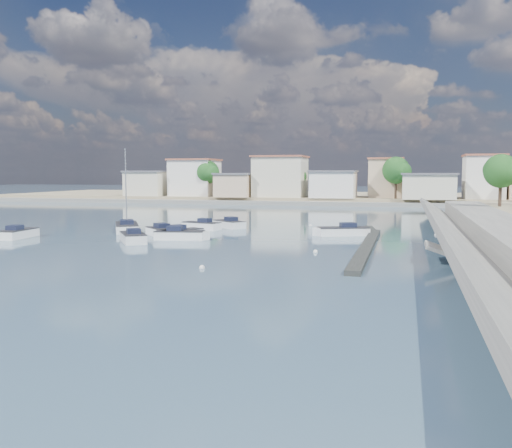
{
  "coord_description": "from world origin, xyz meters",
  "views": [
    {
      "loc": [
        10.05,
        -37.12,
        6.18
      ],
      "look_at": [
        -3.68,
        14.75,
        1.4
      ],
      "focal_mm": 40.0,
      "sensor_mm": 36.0,
      "label": 1
    }
  ],
  "objects_px": {
    "motorboat_a": "(133,238)",
    "motorboat_f": "(228,224)",
    "sailboat": "(127,227)",
    "motorboat_e": "(19,234)",
    "motorboat_g": "(165,233)",
    "motorboat_h": "(182,236)",
    "motorboat_d": "(340,232)",
    "motorboat_b": "(184,234)",
    "motorboat_c": "(200,226)"
  },
  "relations": [
    {
      "from": "motorboat_a",
      "to": "motorboat_f",
      "type": "bearing_deg",
      "value": 74.19
    },
    {
      "from": "sailboat",
      "to": "motorboat_e",
      "type": "bearing_deg",
      "value": -128.82
    },
    {
      "from": "motorboat_a",
      "to": "motorboat_g",
      "type": "bearing_deg",
      "value": 76.04
    },
    {
      "from": "motorboat_h",
      "to": "motorboat_d",
      "type": "bearing_deg",
      "value": 27.76
    },
    {
      "from": "motorboat_f",
      "to": "motorboat_g",
      "type": "bearing_deg",
      "value": -106.6
    },
    {
      "from": "motorboat_b",
      "to": "sailboat",
      "type": "xyz_separation_m",
      "value": [
        -8.35,
        4.35,
        0.03
      ]
    },
    {
      "from": "motorboat_c",
      "to": "motorboat_d",
      "type": "distance_m",
      "value": 15.83
    },
    {
      "from": "motorboat_h",
      "to": "motorboat_f",
      "type": "bearing_deg",
      "value": 87.43
    },
    {
      "from": "motorboat_d",
      "to": "sailboat",
      "type": "height_order",
      "value": "sailboat"
    },
    {
      "from": "motorboat_a",
      "to": "motorboat_d",
      "type": "bearing_deg",
      "value": 29.78
    },
    {
      "from": "motorboat_b",
      "to": "motorboat_d",
      "type": "distance_m",
      "value": 15.49
    },
    {
      "from": "motorboat_b",
      "to": "motorboat_e",
      "type": "xyz_separation_m",
      "value": [
        -15.24,
        -4.21,
        0.0
      ]
    },
    {
      "from": "motorboat_e",
      "to": "motorboat_f",
      "type": "bearing_deg",
      "value": 42.33
    },
    {
      "from": "motorboat_e",
      "to": "sailboat",
      "type": "relative_size",
      "value": 0.58
    },
    {
      "from": "motorboat_e",
      "to": "motorboat_h",
      "type": "relative_size",
      "value": 1.0
    },
    {
      "from": "motorboat_b",
      "to": "sailboat",
      "type": "height_order",
      "value": "sailboat"
    },
    {
      "from": "motorboat_a",
      "to": "motorboat_g",
      "type": "height_order",
      "value": "same"
    },
    {
      "from": "motorboat_f",
      "to": "motorboat_a",
      "type": "bearing_deg",
      "value": -105.81
    },
    {
      "from": "motorboat_a",
      "to": "motorboat_h",
      "type": "bearing_deg",
      "value": 36.65
    },
    {
      "from": "motorboat_c",
      "to": "motorboat_e",
      "type": "bearing_deg",
      "value": -139.29
    },
    {
      "from": "motorboat_c",
      "to": "motorboat_a",
      "type": "bearing_deg",
      "value": -98.92
    },
    {
      "from": "motorboat_c",
      "to": "motorboat_g",
      "type": "distance_m",
      "value": 7.72
    },
    {
      "from": "motorboat_h",
      "to": "sailboat",
      "type": "xyz_separation_m",
      "value": [
        -8.87,
        5.99,
        0.03
      ]
    },
    {
      "from": "motorboat_d",
      "to": "sailboat",
      "type": "distance_m",
      "value": 22.8
    },
    {
      "from": "motorboat_c",
      "to": "motorboat_b",
      "type": "bearing_deg",
      "value": -80.78
    },
    {
      "from": "motorboat_b",
      "to": "motorboat_g",
      "type": "relative_size",
      "value": 0.86
    },
    {
      "from": "motorboat_c",
      "to": "motorboat_g",
      "type": "relative_size",
      "value": 0.96
    },
    {
      "from": "motorboat_a",
      "to": "motorboat_e",
      "type": "xyz_separation_m",
      "value": [
        -12.05,
        0.19,
        -0.0
      ]
    },
    {
      "from": "sailboat",
      "to": "motorboat_a",
      "type": "bearing_deg",
      "value": -59.44
    },
    {
      "from": "motorboat_a",
      "to": "sailboat",
      "type": "xyz_separation_m",
      "value": [
        -5.16,
        8.75,
        0.03
      ]
    },
    {
      "from": "motorboat_d",
      "to": "motorboat_g",
      "type": "xyz_separation_m",
      "value": [
        -16.47,
        -5.54,
        0.0
      ]
    },
    {
      "from": "motorboat_b",
      "to": "motorboat_a",
      "type": "bearing_deg",
      "value": -125.92
    },
    {
      "from": "motorboat_c",
      "to": "motorboat_e",
      "type": "xyz_separation_m",
      "value": [
        -13.97,
        -12.02,
        -0.0
      ]
    },
    {
      "from": "motorboat_a",
      "to": "motorboat_e",
      "type": "height_order",
      "value": "same"
    },
    {
      "from": "motorboat_c",
      "to": "motorboat_h",
      "type": "xyz_separation_m",
      "value": [
        1.79,
        -9.45,
        -0.0
      ]
    },
    {
      "from": "motorboat_b",
      "to": "motorboat_f",
      "type": "distance_m",
      "value": 10.7
    },
    {
      "from": "motorboat_g",
      "to": "motorboat_a",
      "type": "bearing_deg",
      "value": -103.96
    },
    {
      "from": "motorboat_c",
      "to": "sailboat",
      "type": "bearing_deg",
      "value": -153.96
    },
    {
      "from": "motorboat_e",
      "to": "motorboat_g",
      "type": "xyz_separation_m",
      "value": [
        13.18,
        4.34,
        0.0
      ]
    },
    {
      "from": "motorboat_d",
      "to": "sailboat",
      "type": "relative_size",
      "value": 0.62
    },
    {
      "from": "motorboat_a",
      "to": "motorboat_b",
      "type": "relative_size",
      "value": 1.14
    },
    {
      "from": "motorboat_b",
      "to": "sailboat",
      "type": "bearing_deg",
      "value": 152.47
    },
    {
      "from": "motorboat_g",
      "to": "sailboat",
      "type": "relative_size",
      "value": 0.56
    },
    {
      "from": "motorboat_b",
      "to": "sailboat",
      "type": "relative_size",
      "value": 0.48
    },
    {
      "from": "motorboat_b",
      "to": "motorboat_e",
      "type": "bearing_deg",
      "value": -164.56
    },
    {
      "from": "motorboat_a",
      "to": "sailboat",
      "type": "height_order",
      "value": "sailboat"
    },
    {
      "from": "motorboat_h",
      "to": "motorboat_b",
      "type": "bearing_deg",
      "value": 107.79
    },
    {
      "from": "motorboat_b",
      "to": "motorboat_f",
      "type": "relative_size",
      "value": 0.98
    },
    {
      "from": "sailboat",
      "to": "motorboat_c",
      "type": "bearing_deg",
      "value": 26.04
    },
    {
      "from": "motorboat_g",
      "to": "motorboat_e",
      "type": "bearing_deg",
      "value": -161.76
    }
  ]
}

